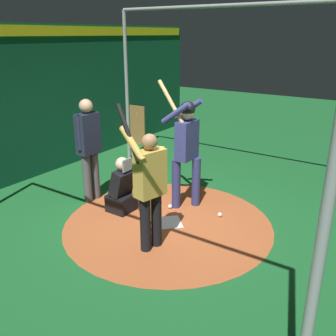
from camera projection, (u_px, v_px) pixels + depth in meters
ground_plane at (168, 223)px, 5.99m from camera, size 27.88×27.88×0.00m
dirt_circle at (168, 223)px, 5.98m from camera, size 3.32×3.32×0.01m
home_plate at (168, 223)px, 5.98m from camera, size 0.59×0.59×0.01m
batter at (186, 144)px, 6.21m from camera, size 0.68×0.49×2.19m
catcher at (123, 190)px, 6.27m from camera, size 0.58×0.40×0.98m
umpire at (89, 145)px, 6.49m from camera, size 0.23×0.49×1.85m
visitor at (150, 184)px, 4.99m from camera, size 0.61×0.51×2.04m
back_wall at (17, 105)px, 7.34m from camera, size 0.23×11.88×3.08m
cage_frame at (168, 77)px, 5.20m from camera, size 5.36×4.55×3.39m
bat_rack at (135, 125)px, 10.23m from camera, size 0.70×0.19×1.05m
baseball_0 at (220, 215)px, 6.18m from camera, size 0.07×0.07×0.07m
baseball_1 at (159, 202)px, 6.65m from camera, size 0.07×0.07×0.07m
baseball_2 at (170, 206)px, 6.47m from camera, size 0.07×0.07×0.07m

